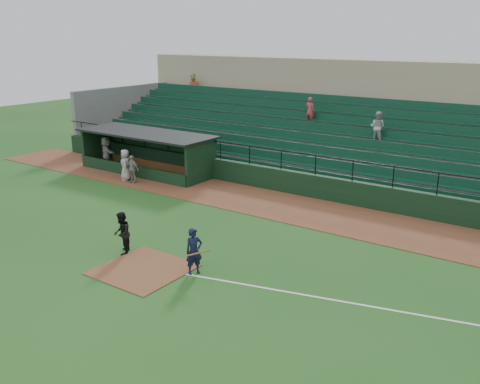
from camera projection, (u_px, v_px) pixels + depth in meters
The scene contains 11 objects.
ground at pixel (163, 260), 19.40m from camera, with size 90.00×90.00×0.00m, color #20521A.
warning_track at pixel (275, 205), 25.68m from camera, with size 40.00×4.00×0.03m, color brown.
home_plate_dirt at pixel (143, 269), 18.61m from camera, with size 3.00×3.00×0.03m, color brown.
foul_line at pixel (384, 309), 15.96m from camera, with size 18.00×0.09×0.01m, color white.
stadium_structure at pixel (349, 133), 31.66m from camera, with size 38.00×13.08×6.40m.
dugout at pixel (152, 149), 31.87m from camera, with size 8.90×3.20×2.42m.
batter_at_plate at pixel (194, 251), 18.08m from camera, with size 1.12×0.73×1.67m.
umpire at pixel (122, 233), 19.76m from camera, with size 0.80×0.62×1.65m, color black.
dugout_player_a at pixel (132, 169), 29.23m from camera, with size 0.91×0.38×1.56m, color #9C9792.
dugout_player_b at pixel (125, 165), 29.71m from camera, with size 0.87×0.56×1.78m, color #A9A59E.
dugout_player_c at pixel (106, 152), 32.60m from camera, with size 1.78×0.57×1.92m, color #ABA6A0.
Camera 1 is at (12.57, -12.99, 8.02)m, focal length 39.27 mm.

